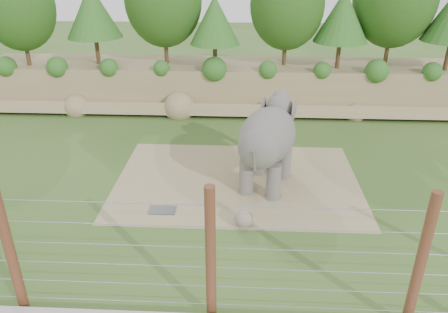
{
  "coord_description": "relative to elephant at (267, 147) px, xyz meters",
  "views": [
    {
      "loc": [
        0.75,
        -12.95,
        8.82
      ],
      "look_at": [
        0.0,
        2.0,
        1.6
      ],
      "focal_mm": 35.0,
      "sensor_mm": 36.0,
      "label": 1
    }
  ],
  "objects": [
    {
      "name": "ground",
      "position": [
        -1.66,
        -2.74,
        -1.69
      ],
      "size": [
        90.0,
        90.0,
        0.0
      ],
      "primitive_type": "plane",
      "color": "#34591F",
      "rests_on": "ground"
    },
    {
      "name": "dirt_patch",
      "position": [
        -1.16,
        0.26,
        -1.68
      ],
      "size": [
        10.0,
        7.0,
        0.02
      ],
      "primitive_type": "cube",
      "color": "tan",
      "rests_on": "ground"
    },
    {
      "name": "barrier_fence",
      "position": [
        -1.66,
        -7.24,
        0.31
      ],
      "size": [
        20.26,
        0.26,
        4.0
      ],
      "color": "#59291D",
      "rests_on": "ground"
    },
    {
      "name": "stone_ball",
      "position": [
        -0.87,
        -3.04,
        -1.34
      ],
      "size": [
        0.66,
        0.66,
        0.66
      ],
      "primitive_type": "sphere",
      "color": "gray",
      "rests_on": "dirt_patch"
    },
    {
      "name": "back_embankment",
      "position": [
        -1.07,
        9.94,
        2.27
      ],
      "size": [
        30.0,
        5.52,
        8.77
      ],
      "color": "#8E7F56",
      "rests_on": "ground"
    },
    {
      "name": "elephant",
      "position": [
        0.0,
        0.0,
        0.0
      ],
      "size": [
        2.98,
        4.53,
        3.39
      ],
      "primitive_type": null,
      "rotation": [
        0.0,
        0.0,
        -0.31
      ],
      "color": "#66605B",
      "rests_on": "ground"
    },
    {
      "name": "drain_grate",
      "position": [
        -3.88,
        -2.16,
        -1.66
      ],
      "size": [
        1.0,
        0.6,
        0.03
      ],
      "primitive_type": "cube",
      "color": "#262628",
      "rests_on": "dirt_patch"
    }
  ]
}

